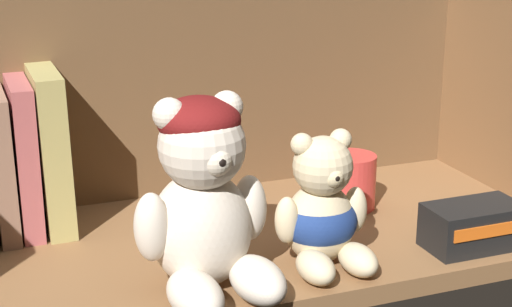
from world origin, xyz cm
name	(u,v)px	position (x,y,z in cm)	size (l,w,h in cm)	color
shelf_board	(220,249)	(0.00, 0.00, 1.00)	(72.17, 30.12, 2.00)	brown
shelf_back_panel	(176,101)	(0.00, 15.66, 13.22)	(74.57, 1.20, 26.43)	brown
book_5	(0,158)	(-20.45, 12.14, 9.69)	(1.97, 14.08, 15.38)	#87624D
book_6	(22,152)	(-18.10, 12.14, 10.11)	(2.17, 13.45, 16.21)	#AB5454
book_7	(48,145)	(-15.32, 12.14, 10.57)	(2.82, 14.05, 17.13)	tan
teddy_bear_larger	(204,200)	(-4.62, -9.64, 10.56)	(13.32, 13.71, 18.05)	beige
teddy_bear_smaller	(322,213)	(7.40, -8.78, 7.24)	(9.67, 10.06, 13.34)	beige
pillar_candle	(351,181)	(16.98, 3.68, 5.11)	(5.76, 5.76, 6.23)	#C63833
small_product_box	(473,226)	(23.50, -10.77, 4.27)	(9.80, 5.61, 4.54)	black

